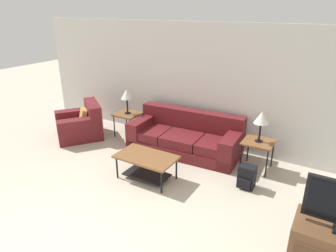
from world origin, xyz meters
name	(u,v)px	position (x,y,z in m)	size (l,w,h in m)	color
wall_back	(202,86)	(0.00, 4.43, 1.30)	(8.84, 0.06, 2.60)	silver
couch	(185,138)	(-0.08, 3.85, 0.29)	(2.36, 1.10, 0.82)	maroon
armchair	(81,125)	(-2.55, 3.27, 0.29)	(1.36, 1.36, 0.80)	maroon
coffee_table	(146,162)	(-0.15, 2.50, 0.33)	(1.05, 0.62, 0.45)	brown
side_table_left	(128,116)	(-1.59, 3.85, 0.51)	(0.55, 0.53, 0.57)	brown
side_table_right	(258,144)	(1.43, 3.85, 0.51)	(0.55, 0.53, 0.57)	brown
table_lamp_left	(127,95)	(-1.59, 3.85, 1.01)	(0.26, 0.26, 0.57)	black
table_lamp_right	(262,119)	(1.43, 3.85, 1.01)	(0.26, 0.26, 0.57)	black
backpack	(247,177)	(1.46, 3.14, 0.20)	(0.27, 0.29, 0.40)	black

